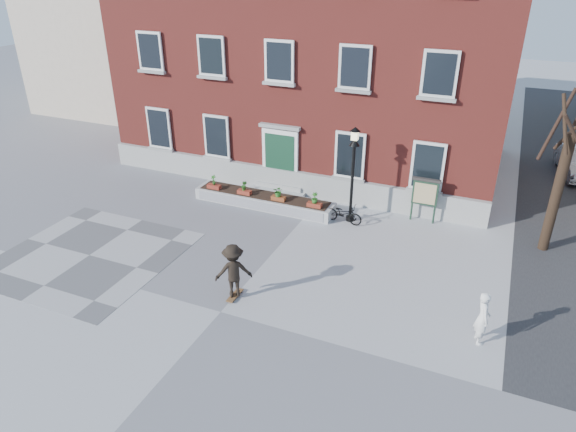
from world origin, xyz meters
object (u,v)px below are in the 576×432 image
at_px(bystander, 483,318).
at_px(lamp_post, 353,162).
at_px(skateboarder, 233,271).
at_px(notice_board, 425,193).
at_px(bicycle, 343,213).

distance_m(bystander, lamp_post, 8.05).
bearing_deg(skateboarder, notice_board, 59.40).
xyz_separation_m(bicycle, notice_board, (2.90, 1.37, 0.85)).
bearing_deg(bystander, skateboarder, 79.38).
relative_size(bicycle, skateboarder, 0.84).
relative_size(bystander, skateboarder, 0.86).
height_order(bicycle, notice_board, notice_board).
xyz_separation_m(lamp_post, skateboarder, (-1.78, -6.49, -1.57)).
relative_size(lamp_post, notice_board, 2.10).
bearing_deg(notice_board, bystander, -67.56).
distance_m(bicycle, skateboarder, 6.43).
bearing_deg(notice_board, skateboarder, -120.60).
xyz_separation_m(bicycle, lamp_post, (0.20, 0.29, 2.13)).
relative_size(bicycle, notice_board, 0.84).
bearing_deg(lamp_post, skateboarder, -105.30).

